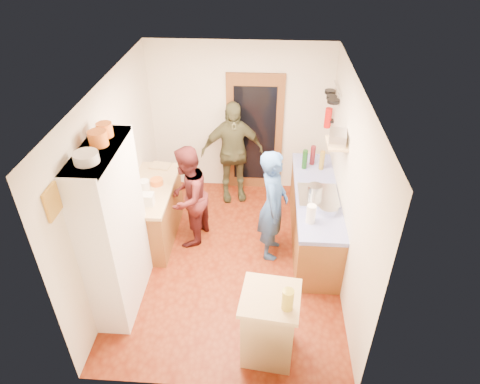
# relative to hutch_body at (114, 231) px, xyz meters

# --- Properties ---
(floor) EXTENTS (3.00, 4.00, 0.02)m
(floor) POSITION_rel_hutch_body_xyz_m (1.30, 0.80, -1.11)
(floor) COLOR maroon
(floor) RESTS_ON ground
(ceiling) EXTENTS (3.00, 4.00, 0.02)m
(ceiling) POSITION_rel_hutch_body_xyz_m (1.30, 0.80, 1.51)
(ceiling) COLOR silver
(ceiling) RESTS_ON ground
(wall_back) EXTENTS (3.00, 0.02, 2.60)m
(wall_back) POSITION_rel_hutch_body_xyz_m (1.30, 2.81, 0.20)
(wall_back) COLOR beige
(wall_back) RESTS_ON ground
(wall_front) EXTENTS (3.00, 0.02, 2.60)m
(wall_front) POSITION_rel_hutch_body_xyz_m (1.30, -1.21, 0.20)
(wall_front) COLOR beige
(wall_front) RESTS_ON ground
(wall_left) EXTENTS (0.02, 4.00, 2.60)m
(wall_left) POSITION_rel_hutch_body_xyz_m (-0.21, 0.80, 0.20)
(wall_left) COLOR beige
(wall_left) RESTS_ON ground
(wall_right) EXTENTS (0.02, 4.00, 2.60)m
(wall_right) POSITION_rel_hutch_body_xyz_m (2.81, 0.80, 0.20)
(wall_right) COLOR beige
(wall_right) RESTS_ON ground
(door_frame) EXTENTS (0.95, 0.06, 2.10)m
(door_frame) POSITION_rel_hutch_body_xyz_m (1.55, 2.77, -0.05)
(door_frame) COLOR brown
(door_frame) RESTS_ON ground
(door_glass) EXTENTS (0.70, 0.02, 1.70)m
(door_glass) POSITION_rel_hutch_body_xyz_m (1.55, 2.74, -0.05)
(door_glass) COLOR black
(door_glass) RESTS_ON door_frame
(hutch_body) EXTENTS (0.40, 1.20, 2.20)m
(hutch_body) POSITION_rel_hutch_body_xyz_m (0.00, 0.00, 0.00)
(hutch_body) COLOR white
(hutch_body) RESTS_ON ground
(hutch_top_shelf) EXTENTS (0.40, 1.14, 0.04)m
(hutch_top_shelf) POSITION_rel_hutch_body_xyz_m (0.00, 0.00, 1.08)
(hutch_top_shelf) COLOR white
(hutch_top_shelf) RESTS_ON hutch_body
(plate_stack) EXTENTS (0.25, 0.25, 0.10)m
(plate_stack) POSITION_rel_hutch_body_xyz_m (0.00, -0.28, 1.15)
(plate_stack) COLOR white
(plate_stack) RESTS_ON hutch_top_shelf
(orange_pot_a) EXTENTS (0.20, 0.20, 0.16)m
(orange_pot_a) POSITION_rel_hutch_body_xyz_m (0.00, 0.08, 1.18)
(orange_pot_a) COLOR orange
(orange_pot_a) RESTS_ON hutch_top_shelf
(orange_pot_b) EXTENTS (0.17, 0.17, 0.15)m
(orange_pot_b) POSITION_rel_hutch_body_xyz_m (0.00, 0.29, 1.18)
(orange_pot_b) COLOR orange
(orange_pot_b) RESTS_ON hutch_top_shelf
(left_counter_base) EXTENTS (0.60, 1.40, 0.85)m
(left_counter_base) POSITION_rel_hutch_body_xyz_m (0.10, 1.25, -0.68)
(left_counter_base) COLOR brown
(left_counter_base) RESTS_ON ground
(left_counter_top) EXTENTS (0.64, 1.44, 0.05)m
(left_counter_top) POSITION_rel_hutch_body_xyz_m (0.10, 1.25, -0.23)
(left_counter_top) COLOR tan
(left_counter_top) RESTS_ON left_counter_base
(toaster) EXTENTS (0.22, 0.15, 0.16)m
(toaster) POSITION_rel_hutch_body_xyz_m (0.15, 0.84, -0.12)
(toaster) COLOR white
(toaster) RESTS_ON left_counter_top
(kettle) EXTENTS (0.18, 0.18, 0.18)m
(kettle) POSITION_rel_hutch_body_xyz_m (0.05, 1.14, -0.11)
(kettle) COLOR white
(kettle) RESTS_ON left_counter_top
(orange_bowl) EXTENTS (0.20, 0.20, 0.08)m
(orange_bowl) POSITION_rel_hutch_body_xyz_m (0.18, 1.34, -0.16)
(orange_bowl) COLOR orange
(orange_bowl) RESTS_ON left_counter_top
(chopping_board) EXTENTS (0.33, 0.26, 0.02)m
(chopping_board) POSITION_rel_hutch_body_xyz_m (0.12, 1.84, -0.19)
(chopping_board) COLOR tan
(chopping_board) RESTS_ON left_counter_top
(right_counter_base) EXTENTS (0.60, 2.20, 0.84)m
(right_counter_base) POSITION_rel_hutch_body_xyz_m (2.50, 1.30, -0.68)
(right_counter_base) COLOR brown
(right_counter_base) RESTS_ON ground
(right_counter_top) EXTENTS (0.62, 2.22, 0.06)m
(right_counter_top) POSITION_rel_hutch_body_xyz_m (2.50, 1.30, -0.23)
(right_counter_top) COLOR #1C26A1
(right_counter_top) RESTS_ON right_counter_base
(hob) EXTENTS (0.55, 0.58, 0.04)m
(hob) POSITION_rel_hutch_body_xyz_m (2.50, 1.17, -0.18)
(hob) COLOR silver
(hob) RESTS_ON right_counter_top
(pot_on_hob) EXTENTS (0.20, 0.20, 0.13)m
(pot_on_hob) POSITION_rel_hutch_body_xyz_m (2.45, 1.19, -0.09)
(pot_on_hob) COLOR silver
(pot_on_hob) RESTS_ON hob
(bottle_a) EXTENTS (0.08, 0.08, 0.31)m
(bottle_a) POSITION_rel_hutch_body_xyz_m (2.35, 1.94, -0.05)
(bottle_a) COLOR #143F14
(bottle_a) RESTS_ON right_counter_top
(bottle_b) EXTENTS (0.08, 0.08, 0.31)m
(bottle_b) POSITION_rel_hutch_body_xyz_m (2.48, 2.08, -0.04)
(bottle_b) COLOR #591419
(bottle_b) RESTS_ON right_counter_top
(bottle_c) EXTENTS (0.09, 0.09, 0.30)m
(bottle_c) POSITION_rel_hutch_body_xyz_m (2.61, 1.94, -0.05)
(bottle_c) COLOR olive
(bottle_c) RESTS_ON right_counter_top
(paper_towel) EXTENTS (0.12, 0.12, 0.26)m
(paper_towel) POSITION_rel_hutch_body_xyz_m (2.35, 0.59, -0.07)
(paper_towel) COLOR white
(paper_towel) RESTS_ON right_counter_top
(mixing_bowl) EXTENTS (0.33, 0.33, 0.10)m
(mixing_bowl) POSITION_rel_hutch_body_xyz_m (2.60, 0.81, -0.15)
(mixing_bowl) COLOR silver
(mixing_bowl) RESTS_ON right_counter_top
(island_base) EXTENTS (0.61, 0.61, 0.86)m
(island_base) POSITION_rel_hutch_body_xyz_m (1.85, -0.71, -0.67)
(island_base) COLOR tan
(island_base) RESTS_ON ground
(island_top) EXTENTS (0.69, 0.69, 0.05)m
(island_top) POSITION_rel_hutch_body_xyz_m (1.85, -0.71, -0.22)
(island_top) COLOR tan
(island_top) RESTS_ON island_base
(cutting_board) EXTENTS (0.38, 0.32, 0.02)m
(cutting_board) POSITION_rel_hutch_body_xyz_m (1.81, -0.66, -0.21)
(cutting_board) COLOR white
(cutting_board) RESTS_ON island_top
(oil_jar) EXTENTS (0.13, 0.13, 0.24)m
(oil_jar) POSITION_rel_hutch_body_xyz_m (2.02, -0.85, -0.07)
(oil_jar) COLOR #AD9E2D
(oil_jar) RESTS_ON island_top
(pan_rail) EXTENTS (0.02, 0.65, 0.02)m
(pan_rail) POSITION_rel_hutch_body_xyz_m (2.76, 2.33, 0.95)
(pan_rail) COLOR silver
(pan_rail) RESTS_ON wall_right
(pan_hang_a) EXTENTS (0.18, 0.18, 0.05)m
(pan_hang_a) POSITION_rel_hutch_body_xyz_m (2.70, 2.15, 0.82)
(pan_hang_a) COLOR black
(pan_hang_a) RESTS_ON pan_rail
(pan_hang_b) EXTENTS (0.16, 0.16, 0.05)m
(pan_hang_b) POSITION_rel_hutch_body_xyz_m (2.70, 2.35, 0.80)
(pan_hang_b) COLOR black
(pan_hang_b) RESTS_ON pan_rail
(pan_hang_c) EXTENTS (0.17, 0.17, 0.05)m
(pan_hang_c) POSITION_rel_hutch_body_xyz_m (2.70, 2.55, 0.81)
(pan_hang_c) COLOR black
(pan_hang_c) RESTS_ON pan_rail
(wall_shelf) EXTENTS (0.26, 0.42, 0.03)m
(wall_shelf) POSITION_rel_hutch_body_xyz_m (2.67, 1.25, 0.60)
(wall_shelf) COLOR tan
(wall_shelf) RESTS_ON wall_right
(radio) EXTENTS (0.26, 0.33, 0.15)m
(radio) POSITION_rel_hutch_body_xyz_m (2.67, 1.25, 0.69)
(radio) COLOR silver
(radio) RESTS_ON wall_shelf
(ext_bracket) EXTENTS (0.06, 0.10, 0.04)m
(ext_bracket) POSITION_rel_hutch_body_xyz_m (2.77, 2.50, 0.35)
(ext_bracket) COLOR black
(ext_bracket) RESTS_ON wall_right
(fire_extinguisher) EXTENTS (0.11, 0.11, 0.32)m
(fire_extinguisher) POSITION_rel_hutch_body_xyz_m (2.71, 2.50, 0.40)
(fire_extinguisher) COLOR red
(fire_extinguisher) RESTS_ON wall_right
(picture_frame) EXTENTS (0.03, 0.25, 0.30)m
(picture_frame) POSITION_rel_hutch_body_xyz_m (-0.18, -0.75, 0.95)
(picture_frame) COLOR gold
(picture_frame) RESTS_ON wall_left
(person_hob) EXTENTS (0.45, 0.64, 1.68)m
(person_hob) POSITION_rel_hutch_body_xyz_m (1.90, 0.98, -0.26)
(person_hob) COLOR #2C4F8B
(person_hob) RESTS_ON ground
(person_left) EXTENTS (0.77, 0.89, 1.58)m
(person_left) POSITION_rel_hutch_body_xyz_m (0.69, 1.23, -0.31)
(person_left) COLOR #481819
(person_left) RESTS_ON ground
(person_back) EXTENTS (1.11, 0.65, 1.77)m
(person_back) POSITION_rel_hutch_body_xyz_m (1.21, 2.40, -0.21)
(person_back) COLOR #414026
(person_back) RESTS_ON ground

